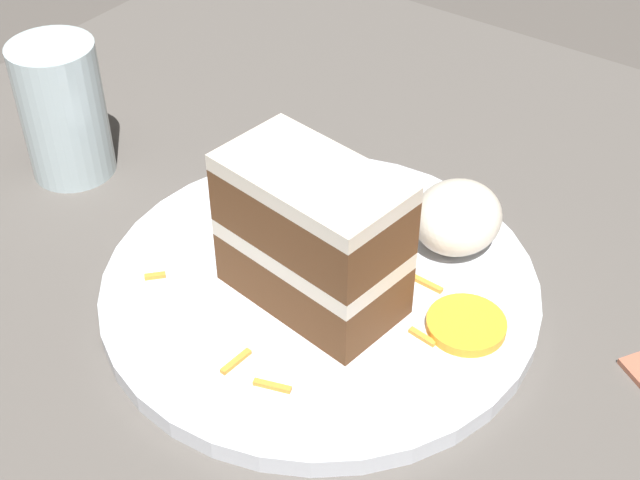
{
  "coord_description": "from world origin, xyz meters",
  "views": [
    {
      "loc": [
        -0.31,
        -0.2,
        0.44
      ],
      "look_at": [
        0.04,
        0.06,
        0.07
      ],
      "focal_mm": 50.0,
      "sensor_mm": 36.0,
      "label": 1
    }
  ],
  "objects_px": {
    "cream_dollop": "(457,217)",
    "drinking_glass": "(65,119)",
    "plate": "(320,288)",
    "orange_garnish": "(466,325)",
    "cake_slice": "(312,236)"
  },
  "relations": [
    {
      "from": "plate",
      "to": "cream_dollop",
      "type": "xyz_separation_m",
      "value": [
        0.09,
        -0.05,
        0.03
      ]
    },
    {
      "from": "cake_slice",
      "to": "orange_garnish",
      "type": "height_order",
      "value": "cake_slice"
    },
    {
      "from": "cake_slice",
      "to": "drinking_glass",
      "type": "height_order",
      "value": "cake_slice"
    },
    {
      "from": "cream_dollop",
      "to": "drinking_glass",
      "type": "xyz_separation_m",
      "value": [
        -0.08,
        0.3,
        0.01
      ]
    },
    {
      "from": "plate",
      "to": "cake_slice",
      "type": "relative_size",
      "value": 2.38
    },
    {
      "from": "cake_slice",
      "to": "orange_garnish",
      "type": "bearing_deg",
      "value": -64.39
    },
    {
      "from": "plate",
      "to": "orange_garnish",
      "type": "bearing_deg",
      "value": -80.31
    },
    {
      "from": "plate",
      "to": "orange_garnish",
      "type": "xyz_separation_m",
      "value": [
        0.02,
        -0.1,
        0.01
      ]
    },
    {
      "from": "plate",
      "to": "orange_garnish",
      "type": "relative_size",
      "value": 5.79
    },
    {
      "from": "plate",
      "to": "drinking_glass",
      "type": "xyz_separation_m",
      "value": [
        0.0,
        0.25,
        0.04
      ]
    },
    {
      "from": "plate",
      "to": "drinking_glass",
      "type": "height_order",
      "value": "drinking_glass"
    },
    {
      "from": "orange_garnish",
      "to": "plate",
      "type": "bearing_deg",
      "value": 99.69
    },
    {
      "from": "orange_garnish",
      "to": "cake_slice",
      "type": "bearing_deg",
      "value": 108.07
    },
    {
      "from": "cream_dollop",
      "to": "orange_garnish",
      "type": "relative_size",
      "value": 1.31
    },
    {
      "from": "cream_dollop",
      "to": "drinking_glass",
      "type": "relative_size",
      "value": 0.6
    }
  ]
}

